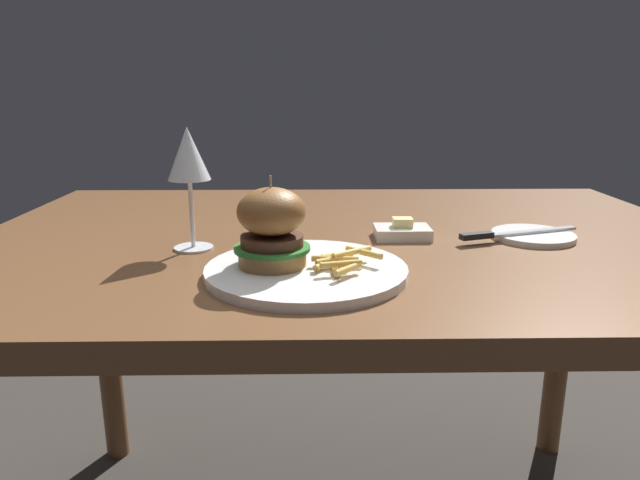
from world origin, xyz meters
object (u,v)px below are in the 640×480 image
at_px(wine_glass, 188,158).
at_px(main_plate, 306,271).
at_px(burger_sandwich, 272,227).
at_px(butter_dish, 402,231).
at_px(table_knife, 509,233).
at_px(bread_plate, 533,236).

bearing_deg(wine_glass, main_plate, -37.01).
xyz_separation_m(main_plate, wine_glass, (-0.19, 0.14, 0.14)).
distance_m(burger_sandwich, butter_dish, 0.30).
bearing_deg(wine_glass, butter_dish, 10.42).
relative_size(wine_glass, table_knife, 0.87).
height_order(bread_plate, butter_dish, butter_dish).
distance_m(wine_glass, table_knife, 0.56).
relative_size(burger_sandwich, wine_glass, 0.64).
distance_m(main_plate, bread_plate, 0.45).
xyz_separation_m(main_plate, butter_dish, (0.17, 0.21, 0.00)).
bearing_deg(butter_dish, main_plate, -129.32).
height_order(main_plate, table_knife, table_knife).
bearing_deg(butter_dish, burger_sandwich, -137.24).
distance_m(wine_glass, bread_plate, 0.61).
height_order(main_plate, burger_sandwich, burger_sandwich).
height_order(bread_plate, table_knife, table_knife).
distance_m(main_plate, burger_sandwich, 0.08).
bearing_deg(butter_dish, wine_glass, -169.58).
bearing_deg(table_knife, butter_dish, 172.19).
bearing_deg(main_plate, wine_glass, 142.99).
relative_size(main_plate, butter_dish, 2.95).
height_order(main_plate, wine_glass, wine_glass).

